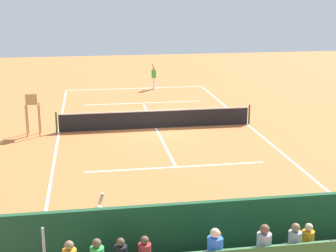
# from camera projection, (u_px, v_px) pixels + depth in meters

# --- Properties ---
(ground_plane) EXTENTS (60.00, 60.00, 0.00)m
(ground_plane) POSITION_uv_depth(u_px,v_px,m) (156.00, 128.00, 26.37)
(ground_plane) COLOR #C66B38
(court_line_markings) EXTENTS (10.10, 22.20, 0.01)m
(court_line_markings) POSITION_uv_depth(u_px,v_px,m) (156.00, 128.00, 26.40)
(court_line_markings) COLOR white
(court_line_markings) RESTS_ON ground
(tennis_net) EXTENTS (10.30, 0.10, 1.07)m
(tennis_net) POSITION_uv_depth(u_px,v_px,m) (156.00, 119.00, 26.23)
(tennis_net) COLOR black
(tennis_net) RESTS_ON ground
(backdrop_wall) EXTENTS (18.00, 0.16, 2.00)m
(backdrop_wall) POSITION_uv_depth(u_px,v_px,m) (231.00, 236.00, 12.78)
(backdrop_wall) COLOR #1E4C2D
(backdrop_wall) RESTS_ON ground
(umpire_chair) EXTENTS (0.67, 0.67, 2.14)m
(umpire_chair) POSITION_uv_depth(u_px,v_px,m) (32.00, 110.00, 24.74)
(umpire_chair) COLOR #A88456
(umpire_chair) RESTS_ON ground
(courtside_bench) EXTENTS (1.80, 0.40, 0.93)m
(courtside_bench) POSITION_uv_depth(u_px,v_px,m) (278.00, 234.00, 13.83)
(courtside_bench) COLOR #9E754C
(courtside_bench) RESTS_ON ground
(tennis_player) EXTENTS (0.44, 0.56, 1.93)m
(tennis_player) POSITION_uv_depth(u_px,v_px,m) (154.00, 75.00, 36.27)
(tennis_player) COLOR white
(tennis_player) RESTS_ON ground
(tennis_racket) EXTENTS (0.39, 0.59, 0.03)m
(tennis_racket) POSITION_uv_depth(u_px,v_px,m) (144.00, 89.00, 36.63)
(tennis_racket) COLOR black
(tennis_racket) RESTS_ON ground
(tennis_ball_near) EXTENTS (0.07, 0.07, 0.07)m
(tennis_ball_near) POSITION_uv_depth(u_px,v_px,m) (125.00, 95.00, 34.47)
(tennis_ball_near) COLOR #CCDB33
(tennis_ball_near) RESTS_ON ground
(line_judge) EXTENTS (0.43, 0.55, 1.93)m
(line_judge) POSITION_uv_depth(u_px,v_px,m) (99.00, 228.00, 13.16)
(line_judge) COLOR #232328
(line_judge) RESTS_ON ground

